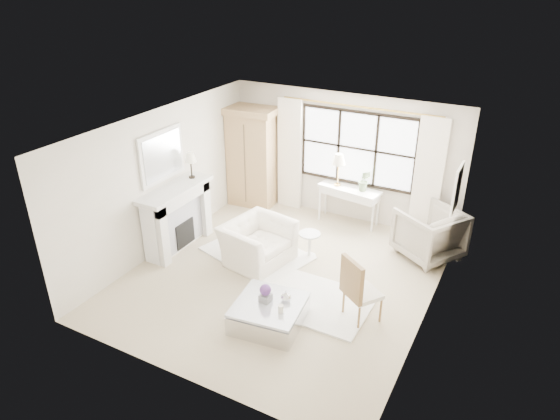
# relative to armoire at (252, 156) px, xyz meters

# --- Properties ---
(floor) EXTENTS (5.50, 5.50, 0.00)m
(floor) POSITION_rel_armoire_xyz_m (2.01, -2.38, -1.14)
(floor) COLOR #BFAE8E
(floor) RESTS_ON ground
(ceiling) EXTENTS (5.50, 5.50, 0.00)m
(ceiling) POSITION_rel_armoire_xyz_m (2.01, -2.38, 1.56)
(ceiling) COLOR white
(ceiling) RESTS_ON ground
(wall_back) EXTENTS (5.00, 0.00, 5.00)m
(wall_back) POSITION_rel_armoire_xyz_m (2.01, 0.37, 0.21)
(wall_back) COLOR beige
(wall_back) RESTS_ON ground
(wall_front) EXTENTS (5.00, 0.00, 5.00)m
(wall_front) POSITION_rel_armoire_xyz_m (2.01, -5.13, 0.21)
(wall_front) COLOR beige
(wall_front) RESTS_ON ground
(wall_left) EXTENTS (0.00, 5.50, 5.50)m
(wall_left) POSITION_rel_armoire_xyz_m (-0.49, -2.38, 0.21)
(wall_left) COLOR beige
(wall_left) RESTS_ON ground
(wall_right) EXTENTS (0.00, 5.50, 5.50)m
(wall_right) POSITION_rel_armoire_xyz_m (4.51, -2.38, 0.21)
(wall_right) COLOR beige
(wall_right) RESTS_ON ground
(window_pane) EXTENTS (2.40, 0.02, 1.50)m
(window_pane) POSITION_rel_armoire_xyz_m (2.31, 0.35, 0.46)
(window_pane) COLOR white
(window_pane) RESTS_ON wall_back
(window_frame) EXTENTS (2.50, 0.04, 1.50)m
(window_frame) POSITION_rel_armoire_xyz_m (2.31, 0.34, 0.46)
(window_frame) COLOR black
(window_frame) RESTS_ON wall_back
(curtain_rod) EXTENTS (3.30, 0.04, 0.04)m
(curtain_rod) POSITION_rel_armoire_xyz_m (2.31, 0.29, 1.33)
(curtain_rod) COLOR #AD893C
(curtain_rod) RESTS_ON wall_back
(curtain_left) EXTENTS (0.55, 0.10, 2.47)m
(curtain_left) POSITION_rel_armoire_xyz_m (0.81, 0.27, 0.10)
(curtain_left) COLOR white
(curtain_left) RESTS_ON ground
(curtain_right) EXTENTS (0.55, 0.10, 2.47)m
(curtain_right) POSITION_rel_armoire_xyz_m (3.81, 0.27, 0.10)
(curtain_right) COLOR white
(curtain_right) RESTS_ON ground
(fireplace) EXTENTS (0.58, 1.66, 1.26)m
(fireplace) POSITION_rel_armoire_xyz_m (-0.27, -2.38, -0.49)
(fireplace) COLOR silver
(fireplace) RESTS_ON ground
(mirror_frame) EXTENTS (0.05, 1.15, 0.95)m
(mirror_frame) POSITION_rel_armoire_xyz_m (-0.46, -2.38, 0.70)
(mirror_frame) COLOR silver
(mirror_frame) RESTS_ON wall_left
(mirror_glass) EXTENTS (0.02, 1.00, 0.80)m
(mirror_glass) POSITION_rel_armoire_xyz_m (-0.43, -2.38, 0.70)
(mirror_glass) COLOR silver
(mirror_glass) RESTS_ON wall_left
(art_frame) EXTENTS (0.04, 0.62, 0.82)m
(art_frame) POSITION_rel_armoire_xyz_m (4.48, -0.68, 0.41)
(art_frame) COLOR white
(art_frame) RESTS_ON wall_right
(art_canvas) EXTENTS (0.01, 0.52, 0.72)m
(art_canvas) POSITION_rel_armoire_xyz_m (4.46, -0.68, 0.41)
(art_canvas) COLOR beige
(art_canvas) RESTS_ON wall_right
(mantel_lamp) EXTENTS (0.22, 0.22, 0.51)m
(mantel_lamp) POSITION_rel_armoire_xyz_m (-0.24, -1.85, 0.51)
(mantel_lamp) COLOR black
(mantel_lamp) RESTS_ON fireplace
(armoire) EXTENTS (1.17, 0.79, 2.24)m
(armoire) POSITION_rel_armoire_xyz_m (0.00, 0.00, 0.00)
(armoire) COLOR tan
(armoire) RESTS_ON floor
(console_table) EXTENTS (1.35, 0.64, 0.80)m
(console_table) POSITION_rel_armoire_xyz_m (2.28, 0.12, -0.74)
(console_table) COLOR white
(console_table) RESTS_ON floor
(console_lamp) EXTENTS (0.28, 0.28, 0.69)m
(console_lamp) POSITION_rel_armoire_xyz_m (2.00, 0.14, 0.22)
(console_lamp) COLOR #B58B3F
(console_lamp) RESTS_ON console_table
(orchid_plant) EXTENTS (0.27, 0.23, 0.45)m
(orchid_plant) POSITION_rel_armoire_xyz_m (2.59, 0.11, -0.11)
(orchid_plant) COLOR #5C764E
(orchid_plant) RESTS_ON console_table
(side_table) EXTENTS (0.40, 0.40, 0.51)m
(side_table) POSITION_rel_armoire_xyz_m (2.16, -1.54, -0.81)
(side_table) COLOR white
(side_table) RESTS_ON floor
(rug_left) EXTENTS (2.19, 1.81, 0.03)m
(rug_left) POSITION_rel_armoire_xyz_m (1.23, -1.92, -1.12)
(rug_left) COLOR white
(rug_left) RESTS_ON floor
(rug_right) EXTENTS (1.78, 1.34, 0.03)m
(rug_right) POSITION_rel_armoire_xyz_m (2.84, -2.77, -1.12)
(rug_right) COLOR white
(rug_right) RESTS_ON floor
(club_armchair) EXTENTS (1.25, 1.37, 0.77)m
(club_armchair) POSITION_rel_armoire_xyz_m (1.37, -2.12, -0.75)
(club_armchair) COLOR white
(club_armchair) RESTS_ON floor
(wingback_chair) EXTENTS (1.43, 1.42, 0.95)m
(wingback_chair) POSITION_rel_armoire_xyz_m (4.10, -0.46, -0.66)
(wingback_chair) COLOR #A49B8B
(wingback_chair) RESTS_ON floor
(french_chair) EXTENTS (0.67, 0.67, 1.08)m
(french_chair) POSITION_rel_armoire_xyz_m (3.63, -2.83, -0.83)
(french_chair) COLOR olive
(french_chair) RESTS_ON floor
(coffee_table) EXTENTS (1.11, 1.11, 0.38)m
(coffee_table) POSITION_rel_armoire_xyz_m (2.44, -3.60, -0.96)
(coffee_table) COLOR silver
(coffee_table) RESTS_ON floor
(planter_box) EXTENTS (0.16, 0.16, 0.12)m
(planter_box) POSITION_rel_armoire_xyz_m (2.37, -3.58, -0.70)
(planter_box) COLOR gray
(planter_box) RESTS_ON coffee_table
(planter_flowers) EXTENTS (0.18, 0.18, 0.18)m
(planter_flowers) POSITION_rel_armoire_xyz_m (2.37, -3.58, -0.55)
(planter_flowers) COLOR #5C317A
(planter_flowers) RESTS_ON planter_box
(pillar_candle) EXTENTS (0.08, 0.08, 0.12)m
(pillar_candle) POSITION_rel_armoire_xyz_m (2.70, -3.71, -0.70)
(pillar_candle) COLOR silver
(pillar_candle) RESTS_ON coffee_table
(coffee_vase) EXTENTS (0.21, 0.21, 0.17)m
(coffee_vase) POSITION_rel_armoire_xyz_m (2.64, -3.43, -0.68)
(coffee_vase) COLOR silver
(coffee_vase) RESTS_ON coffee_table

